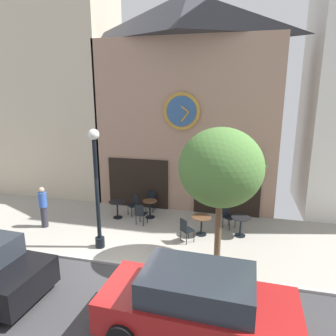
{
  "coord_description": "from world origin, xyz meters",
  "views": [
    {
      "loc": [
        3.5,
        -7.91,
        5.27
      ],
      "look_at": [
        0.95,
        2.51,
        2.6
      ],
      "focal_mm": 32.52,
      "sensor_mm": 36.0,
      "label": 1
    }
  ],
  "objects_px": {
    "parked_car_red": "(197,304)",
    "street_tree": "(221,168)",
    "cafe_table_center_left": "(150,207)",
    "cafe_chair_near_tree": "(141,213)",
    "pedestrian_blue": "(43,207)",
    "street_lamp": "(97,190)",
    "cafe_table_rightmost": "(117,206)",
    "cafe_table_near_door": "(241,223)",
    "cafe_chair_facing_street": "(186,229)",
    "cafe_chair_near_lamp": "(135,203)",
    "cafe_chair_by_entrance": "(228,215)",
    "cafe_chair_curbside": "(151,199)",
    "cafe_table_center_right": "(201,222)"
  },
  "relations": [
    {
      "from": "cafe_table_near_door",
      "to": "pedestrian_blue",
      "type": "height_order",
      "value": "pedestrian_blue"
    },
    {
      "from": "street_lamp",
      "to": "pedestrian_blue",
      "type": "distance_m",
      "value": 3.32
    },
    {
      "from": "cafe_table_center_right",
      "to": "cafe_chair_by_entrance",
      "type": "bearing_deg",
      "value": 44.0
    },
    {
      "from": "cafe_table_center_left",
      "to": "cafe_chair_facing_street",
      "type": "relative_size",
      "value": 0.86
    },
    {
      "from": "cafe_table_rightmost",
      "to": "cafe_table_center_right",
      "type": "bearing_deg",
      "value": -11.28
    },
    {
      "from": "street_lamp",
      "to": "cafe_table_near_door",
      "type": "height_order",
      "value": "street_lamp"
    },
    {
      "from": "cafe_table_rightmost",
      "to": "cafe_table_near_door",
      "type": "bearing_deg",
      "value": -5.57
    },
    {
      "from": "cafe_table_center_left",
      "to": "cafe_chair_near_tree",
      "type": "bearing_deg",
      "value": -100.7
    },
    {
      "from": "street_tree",
      "to": "cafe_table_center_left",
      "type": "xyz_separation_m",
      "value": [
        -3.12,
        2.9,
        -2.6
      ]
    },
    {
      "from": "street_lamp",
      "to": "cafe_chair_curbside",
      "type": "bearing_deg",
      "value": 78.63
    },
    {
      "from": "cafe_chair_curbside",
      "to": "pedestrian_blue",
      "type": "distance_m",
      "value": 4.56
    },
    {
      "from": "cafe_table_center_left",
      "to": "cafe_chair_curbside",
      "type": "xyz_separation_m",
      "value": [
        -0.2,
        0.81,
        0.03
      ]
    },
    {
      "from": "pedestrian_blue",
      "to": "parked_car_red",
      "type": "bearing_deg",
      "value": -31.2
    },
    {
      "from": "cafe_chair_facing_street",
      "to": "pedestrian_blue",
      "type": "bearing_deg",
      "value": -179.35
    },
    {
      "from": "pedestrian_blue",
      "to": "parked_car_red",
      "type": "height_order",
      "value": "pedestrian_blue"
    },
    {
      "from": "cafe_chair_curbside",
      "to": "cafe_chair_near_lamp",
      "type": "bearing_deg",
      "value": -128.96
    },
    {
      "from": "street_tree",
      "to": "cafe_chair_curbside",
      "type": "height_order",
      "value": "street_tree"
    },
    {
      "from": "pedestrian_blue",
      "to": "parked_car_red",
      "type": "relative_size",
      "value": 0.38
    },
    {
      "from": "street_lamp",
      "to": "cafe_chair_near_tree",
      "type": "distance_m",
      "value": 2.74
    },
    {
      "from": "parked_car_red",
      "to": "cafe_table_rightmost",
      "type": "bearing_deg",
      "value": 127.2
    },
    {
      "from": "cafe_table_near_door",
      "to": "cafe_chair_curbside",
      "type": "bearing_deg",
      "value": 157.32
    },
    {
      "from": "street_tree",
      "to": "pedestrian_blue",
      "type": "distance_m",
      "value": 7.38
    },
    {
      "from": "cafe_table_center_left",
      "to": "cafe_chair_near_tree",
      "type": "xyz_separation_m",
      "value": [
        -0.15,
        -0.8,
        0.03
      ]
    },
    {
      "from": "street_lamp",
      "to": "street_tree",
      "type": "xyz_separation_m",
      "value": [
        4.06,
        -0.01,
        0.99
      ]
    },
    {
      "from": "cafe_table_center_left",
      "to": "pedestrian_blue",
      "type": "distance_m",
      "value": 4.3
    },
    {
      "from": "cafe_chair_near_lamp",
      "to": "pedestrian_blue",
      "type": "distance_m",
      "value": 3.73
    },
    {
      "from": "cafe_chair_near_lamp",
      "to": "cafe_chair_near_tree",
      "type": "bearing_deg",
      "value": -57.97
    },
    {
      "from": "parked_car_red",
      "to": "street_tree",
      "type": "bearing_deg",
      "value": 86.53
    },
    {
      "from": "pedestrian_blue",
      "to": "parked_car_red",
      "type": "xyz_separation_m",
      "value": [
        6.78,
        -4.1,
        -0.1
      ]
    },
    {
      "from": "street_tree",
      "to": "cafe_table_center_left",
      "type": "height_order",
      "value": "street_tree"
    },
    {
      "from": "cafe_chair_curbside",
      "to": "parked_car_red",
      "type": "bearing_deg",
      "value": -65.36
    },
    {
      "from": "street_tree",
      "to": "cafe_table_center_right",
      "type": "height_order",
      "value": "street_tree"
    },
    {
      "from": "street_tree",
      "to": "cafe_chair_near_tree",
      "type": "xyz_separation_m",
      "value": [
        -3.27,
        2.1,
        -2.57
      ]
    },
    {
      "from": "cafe_table_center_left",
      "to": "cafe_chair_by_entrance",
      "type": "height_order",
      "value": "cafe_chair_by_entrance"
    },
    {
      "from": "street_tree",
      "to": "cafe_chair_facing_street",
      "type": "xyz_separation_m",
      "value": [
        -1.22,
        1.07,
        -2.57
      ]
    },
    {
      "from": "cafe_table_center_right",
      "to": "parked_car_red",
      "type": "relative_size",
      "value": 0.17
    },
    {
      "from": "street_tree",
      "to": "cafe_chair_curbside",
      "type": "relative_size",
      "value": 4.79
    },
    {
      "from": "cafe_table_near_door",
      "to": "cafe_chair_by_entrance",
      "type": "bearing_deg",
      "value": 127.58
    },
    {
      "from": "cafe_chair_curbside",
      "to": "cafe_chair_facing_street",
      "type": "bearing_deg",
      "value": -51.56
    },
    {
      "from": "cafe_chair_facing_street",
      "to": "cafe_chair_by_entrance",
      "type": "distance_m",
      "value": 2.15
    },
    {
      "from": "cafe_table_center_left",
      "to": "cafe_chair_near_tree",
      "type": "relative_size",
      "value": 0.86
    },
    {
      "from": "street_lamp",
      "to": "pedestrian_blue",
      "type": "relative_size",
      "value": 2.48
    },
    {
      "from": "cafe_chair_curbside",
      "to": "cafe_table_center_left",
      "type": "bearing_deg",
      "value": -76.47
    },
    {
      "from": "cafe_table_rightmost",
      "to": "cafe_chair_by_entrance",
      "type": "distance_m",
      "value": 4.66
    },
    {
      "from": "cafe_chair_near_lamp",
      "to": "cafe_chair_by_entrance",
      "type": "relative_size",
      "value": 1.0
    },
    {
      "from": "street_tree",
      "to": "cafe_table_center_left",
      "type": "distance_m",
      "value": 4.99
    },
    {
      "from": "street_lamp",
      "to": "street_tree",
      "type": "distance_m",
      "value": 4.18
    },
    {
      "from": "cafe_chair_facing_street",
      "to": "cafe_chair_curbside",
      "type": "relative_size",
      "value": 1.0
    },
    {
      "from": "cafe_chair_near_tree",
      "to": "cafe_chair_facing_street",
      "type": "xyz_separation_m",
      "value": [
        2.05,
        -1.03,
        0.0
      ]
    },
    {
      "from": "cafe_chair_near_tree",
      "to": "pedestrian_blue",
      "type": "height_order",
      "value": "pedestrian_blue"
    }
  ]
}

